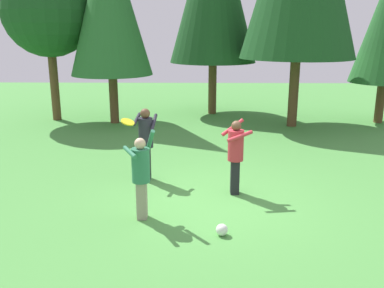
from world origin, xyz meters
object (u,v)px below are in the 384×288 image
person_thrower (141,171)px  tree_left (109,0)px  person_bystander (236,151)px  ball_white (222,230)px  tree_far_left (48,11)px  frisbee (128,122)px  person_catcher (146,138)px

person_thrower → tree_left: tree_left is taller
person_thrower → person_bystander: person_thrower is taller
ball_white → tree_far_left: bearing=122.1°
person_bystander → ball_white: 2.19m
frisbee → person_bystander: bearing=18.6°
person_thrower → person_catcher: 2.16m
frisbee → ball_white: bearing=-34.5°
person_catcher → tree_left: bearing=-157.4°
person_bystander → tree_far_left: size_ratio=0.28×
person_thrower → frisbee: (-0.31, 0.56, 0.82)m
person_bystander → ball_white: person_bystander is taller
person_catcher → frisbee: (-0.14, -1.59, 0.73)m
person_thrower → frisbee: bearing=-0.0°
person_bystander → tree_left: size_ratio=0.23×
frisbee → tree_left: 8.62m
person_bystander → ball_white: size_ratio=7.76×
person_thrower → person_catcher: (-0.17, 2.15, 0.09)m
person_catcher → person_bystander: size_ratio=1.06×
person_thrower → tree_far_left: 10.63m
person_thrower → tree_far_left: tree_far_left is taller
person_thrower → ball_white: size_ratio=8.29×
tree_far_left → tree_left: bearing=-12.3°
tree_left → person_catcher: bearing=-72.4°
ball_white → tree_far_left: size_ratio=0.04×
person_bystander → ball_white: bearing=60.5°
ball_white → tree_far_left: (-6.10, 9.71, 4.05)m
tree_left → tree_far_left: size_ratio=1.23×
ball_white → person_thrower: bearing=155.5°
frisbee → tree_left: size_ratio=0.05×
ball_white → tree_left: tree_left is taller
person_thrower → ball_white: bearing=-143.4°
person_thrower → tree_left: 9.48m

